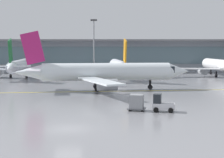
# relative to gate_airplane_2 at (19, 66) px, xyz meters

# --- Properties ---
(ground_plane) EXTENTS (400.00, 400.00, 0.00)m
(ground_plane) POSITION_rel_gate_airplane_2_xyz_m (17.76, -56.56, -2.80)
(ground_plane) COLOR gray
(taxiway_centreline_stripe) EXTENTS (109.49, 11.28, 0.01)m
(taxiway_centreline_stripe) POSITION_rel_gate_airplane_2_xyz_m (21.40, -28.29, -2.79)
(taxiway_centreline_stripe) COLOR yellow
(taxiway_centreline_stripe) RESTS_ON ground_plane
(terminal_concourse) EXTENTS (200.19, 11.00, 9.60)m
(terminal_concourse) POSITION_rel_gate_airplane_2_xyz_m (17.76, 21.75, 2.12)
(terminal_concourse) COLOR #8C939E
(terminal_concourse) RESTS_ON ground_plane
(gate_airplane_2) EXTENTS (26.12, 28.15, 9.32)m
(gate_airplane_2) POSITION_rel_gate_airplane_2_xyz_m (0.00, 0.00, 0.00)
(gate_airplane_2) COLOR silver
(gate_airplane_2) RESTS_ON ground_plane
(gate_airplane_3) EXTENTS (25.91, 27.95, 9.25)m
(gate_airplane_3) POSITION_rel_gate_airplane_2_xyz_m (24.43, -2.40, -0.02)
(gate_airplane_3) COLOR silver
(gate_airplane_3) RESTS_ON ground_plane
(gate_airplane_4) EXTENTS (26.10, 28.16, 9.32)m
(gate_airplane_4) POSITION_rel_gate_airplane_2_xyz_m (50.36, 1.17, 0.00)
(gate_airplane_4) COLOR white
(gate_airplane_4) RESTS_ON ground_plane
(taxiing_regional_jet) EXTENTS (31.07, 28.74, 10.29)m
(taxiing_regional_jet) POSITION_rel_gate_airplane_2_xyz_m (21.00, -26.33, 0.29)
(taxiing_regional_jet) COLOR white
(taxiing_regional_jet) RESTS_ON ground_plane
(baggage_tug) EXTENTS (2.85, 2.09, 2.10)m
(baggage_tug) POSITION_rel_gate_airplane_2_xyz_m (27.88, -47.70, -1.90)
(baggage_tug) COLOR silver
(baggage_tug) RESTS_ON ground_plane
(cargo_dolly_lead) EXTENTS (2.40, 2.03, 1.94)m
(cargo_dolly_lead) POSITION_rel_gate_airplane_2_xyz_m (24.96, -47.03, -1.74)
(cargo_dolly_lead) COLOR #595B60
(cargo_dolly_lead) RESTS_ON ground_plane
(apron_light_mast_1) EXTENTS (1.80, 0.36, 15.08)m
(apron_light_mast_1) POSITION_rel_gate_airplane_2_xyz_m (17.92, 12.43, 5.44)
(apron_light_mast_1) COLOR gray
(apron_light_mast_1) RESTS_ON ground_plane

